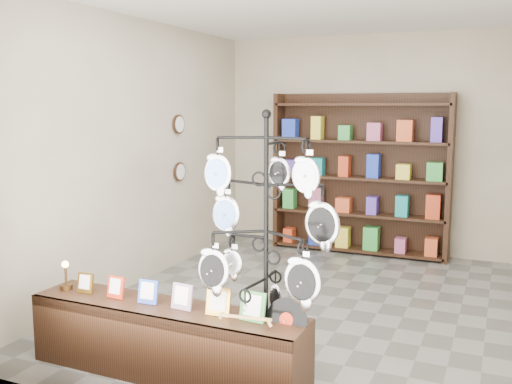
% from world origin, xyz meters
% --- Properties ---
extents(ground, '(5.00, 5.00, 0.00)m').
position_xyz_m(ground, '(0.00, 0.00, 0.00)').
color(ground, slate).
rests_on(ground, ground).
extents(room_envelope, '(5.00, 5.00, 5.00)m').
position_xyz_m(room_envelope, '(0.00, 0.00, 1.85)').
color(room_envelope, '#C2B39D').
rests_on(room_envelope, ground).
extents(display_tree, '(1.03, 0.88, 2.01)m').
position_xyz_m(display_tree, '(0.32, -1.82, 1.16)').
color(display_tree, black).
rests_on(display_tree, ground).
extents(front_shelf, '(2.22, 0.48, 0.78)m').
position_xyz_m(front_shelf, '(-0.45, -1.94, 0.27)').
color(front_shelf, black).
rests_on(front_shelf, ground).
extents(back_shelving, '(2.42, 0.36, 2.20)m').
position_xyz_m(back_shelving, '(0.00, 2.30, 1.03)').
color(back_shelving, black).
rests_on(back_shelving, ground).
extents(wall_clocks, '(0.03, 0.24, 0.84)m').
position_xyz_m(wall_clocks, '(-1.97, 0.80, 1.50)').
color(wall_clocks, black).
rests_on(wall_clocks, ground).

